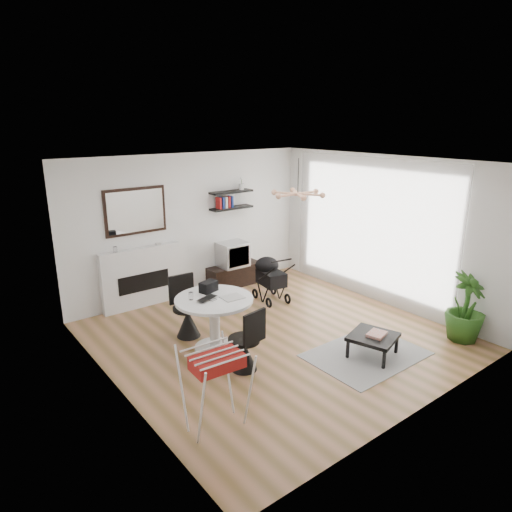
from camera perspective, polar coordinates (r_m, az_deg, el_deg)
floor at (r=7.30m, az=2.31°, el=-10.00°), size 5.00×5.00×0.00m
ceiling at (r=6.55m, az=2.59°, el=11.64°), size 5.00×5.00×0.00m
wall_back at (r=8.80m, az=-8.09°, el=3.87°), size 5.00×0.00×5.00m
wall_left at (r=5.61m, az=-17.60°, el=-4.19°), size 0.00×5.00×5.00m
wall_right at (r=8.57m, az=15.38°, el=3.10°), size 0.00×5.00×5.00m
sheer_curtain at (r=8.61m, az=13.92°, el=3.27°), size 0.04×3.60×2.60m
fireplace at (r=8.44m, az=-14.14°, el=-1.71°), size 1.50×0.17×2.16m
shelf_lower at (r=9.08m, az=-3.08°, el=6.02°), size 0.90×0.25×0.04m
shelf_upper at (r=9.02m, az=-3.11°, el=8.02°), size 0.90×0.25×0.04m
pendant_lamp at (r=7.30m, az=5.25°, el=7.75°), size 0.90×0.90×0.10m
tv_console at (r=9.37m, az=-2.67°, el=-2.40°), size 1.15×0.40×0.43m
crt_tv at (r=9.19m, az=-2.99°, el=0.25°), size 0.57×0.50×0.50m
dining_table at (r=6.68m, az=-5.21°, el=-7.50°), size 1.13×1.13×0.83m
laptop at (r=6.49m, az=-5.83°, el=-5.43°), size 0.38×0.31×0.03m
black_bag at (r=6.79m, az=-5.95°, el=-3.82°), size 0.30×0.23×0.16m
newspaper at (r=6.57m, az=-2.97°, el=-5.18°), size 0.32×0.26×0.01m
drinking_glass at (r=6.53m, az=-8.13°, el=-4.97°), size 0.07×0.07×0.11m
chair_far at (r=7.27m, az=-8.57°, el=-7.62°), size 0.46×0.47×0.96m
chair_near at (r=6.27m, az=-1.37°, el=-11.74°), size 0.44×0.46×0.91m
drying_rack at (r=5.14m, az=-5.07°, el=-16.12°), size 0.66×0.62×0.94m
stroller at (r=8.56m, az=1.75°, el=-3.02°), size 0.56×0.78×0.91m
rug at (r=6.95m, az=13.59°, el=-11.88°), size 1.64×1.19×0.01m
coffee_table at (r=6.82m, az=14.43°, el=-9.83°), size 0.78×0.78×0.32m
magazines at (r=6.79m, az=14.86°, el=-9.42°), size 0.33×0.29×0.04m
potted_plant at (r=7.68m, az=24.77°, el=-5.85°), size 0.64×0.64×1.07m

